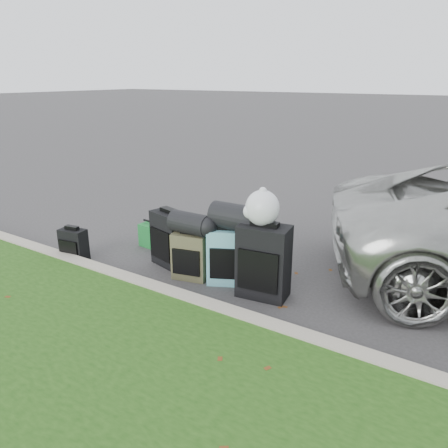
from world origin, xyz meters
The scene contains 12 objects.
ground centered at (0.00, 0.00, 0.00)m, with size 120.00×120.00×0.00m, color #383535.
curb centered at (0.00, -1.00, 0.07)m, with size 120.00×0.18×0.15m, color #9E937F.
suitcase_small_black centered at (-1.83, -0.81, 0.22)m, with size 0.35×0.19×0.44m, color black.
suitcase_large_black_left centered at (-0.67, -0.20, 0.36)m, with size 0.50×0.30×0.72m, color black.
suitcase_olive centered at (-0.21, -0.38, 0.29)m, with size 0.42×0.26×0.58m, color #3E3C26.
suitcase_teal centered at (0.24, -0.24, 0.34)m, with size 0.47×0.28×0.68m, color teal.
suitcase_large_black_right centered at (0.75, -0.32, 0.42)m, with size 0.55×0.33×0.83m, color black.
tote_green centered at (-1.34, 0.15, 0.17)m, with size 0.29×0.23×0.33m, color #19722D.
tote_navy centered at (-1.05, 0.23, 0.14)m, with size 0.27×0.21×0.29m, color navy.
duffel_left centered at (-0.20, -0.39, 0.71)m, with size 0.26×0.26×0.49m, color black.
duffel_right centered at (0.32, -0.22, 0.83)m, with size 0.31×0.31×0.56m, color black.
trash_bag centered at (0.71, -0.29, 1.02)m, with size 0.38×0.38×0.38m, color white.
Camera 1 is at (2.79, -4.27, 2.36)m, focal length 35.00 mm.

